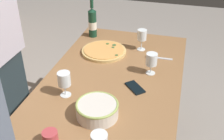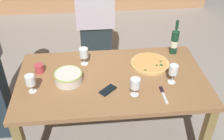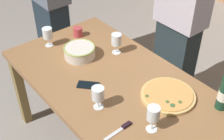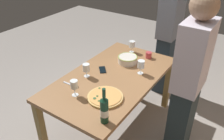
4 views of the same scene
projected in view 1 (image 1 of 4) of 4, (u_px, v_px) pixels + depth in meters
name	position (u px, v px, depth m)	size (l,w,h in m)	color
dining_table	(112.00, 92.00, 1.90)	(1.60, 0.90, 0.75)	olive
pizza	(104.00, 51.00, 2.17)	(0.35, 0.35, 0.03)	tan
serving_bowl	(97.00, 109.00, 1.52)	(0.24, 0.24, 0.09)	silver
wine_bottle	(92.00, 22.00, 2.37)	(0.07, 0.07, 0.34)	#143B28
wine_glass_near_pizza	(152.00, 60.00, 1.87)	(0.08, 0.08, 0.15)	white
wine_glass_by_bottle	(64.00, 80.00, 1.65)	(0.08, 0.08, 0.16)	white
wine_glass_far_right	(142.00, 35.00, 2.16)	(0.07, 0.07, 0.17)	white
cup_amber	(50.00, 138.00, 1.35)	(0.08, 0.08, 0.08)	#BA3F45
cell_phone	(135.00, 88.00, 1.77)	(0.07, 0.14, 0.01)	black
pizza_knife	(156.00, 57.00, 2.10)	(0.03, 0.19, 0.02)	silver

